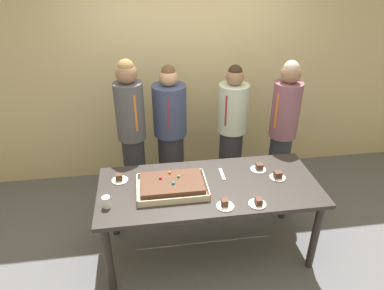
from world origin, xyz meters
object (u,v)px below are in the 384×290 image
(party_table, at_px, (209,193))
(person_striped_tie_right, at_px, (283,130))
(plated_slice_far_right, at_px, (259,168))
(plated_slice_far_left, at_px, (278,176))
(drink_cup_nearest, at_px, (106,202))
(sheet_cake, at_px, (172,185))
(plated_slice_near_right, at_px, (120,179))
(person_green_shirt_behind, at_px, (232,131))
(person_far_right_suit, at_px, (132,134))
(person_serving_front, at_px, (170,134))
(plated_slice_near_left, at_px, (225,205))
(plated_slice_center_front, at_px, (258,203))
(cake_server_utensil, at_px, (222,174))

(party_table, xyz_separation_m, person_striped_tie_right, (0.98, 0.76, 0.20))
(plated_slice_far_right, bearing_deg, plated_slice_far_left, -51.14)
(person_striped_tie_right, bearing_deg, drink_cup_nearest, -3.97)
(sheet_cake, relative_size, person_striped_tie_right, 0.37)
(plated_slice_near_right, bearing_deg, person_green_shirt_behind, 31.43)
(party_table, xyz_separation_m, plated_slice_near_right, (-0.81, 0.19, 0.11))
(person_green_shirt_behind, bearing_deg, sheet_cake, -0.01)
(drink_cup_nearest, height_order, person_far_right_suit, person_far_right_suit)
(person_serving_front, bearing_deg, drink_cup_nearest, -24.41)
(plated_slice_near_right, bearing_deg, sheet_cake, -23.92)
(plated_slice_near_left, xyz_separation_m, plated_slice_far_left, (0.59, 0.34, 0.00))
(person_green_shirt_behind, bearing_deg, drink_cup_nearest, -10.95)
(person_striped_tie_right, bearing_deg, person_far_right_suit, -33.38)
(person_far_right_suit, bearing_deg, plated_slice_far_left, 36.58)
(plated_slice_center_front, xyz_separation_m, person_serving_front, (-0.62, 1.32, 0.03))
(plated_slice_near_right, distance_m, person_far_right_suit, 0.68)
(plated_slice_near_left, xyz_separation_m, drink_cup_nearest, (-0.98, 0.14, 0.03))
(drink_cup_nearest, bearing_deg, person_serving_front, 61.13)
(party_table, bearing_deg, person_serving_front, 104.99)
(plated_slice_near_left, bearing_deg, person_striped_tie_right, 49.92)
(cake_server_utensil, bearing_deg, person_green_shirt_behind, 70.12)
(cake_server_utensil, xyz_separation_m, person_striped_tie_right, (0.83, 0.61, 0.11))
(cake_server_utensil, bearing_deg, party_table, -135.01)
(person_serving_front, relative_size, person_striped_tie_right, 0.97)
(plated_slice_near_right, relative_size, drink_cup_nearest, 1.50)
(party_table, relative_size, plated_slice_center_front, 13.40)
(party_table, bearing_deg, plated_slice_near_right, 166.60)
(plated_slice_far_left, distance_m, plated_slice_center_front, 0.47)
(plated_slice_far_right, bearing_deg, cake_server_utensil, -175.52)
(cake_server_utensil, relative_size, person_serving_front, 0.12)
(drink_cup_nearest, relative_size, person_striped_tie_right, 0.06)
(plated_slice_near_left, bearing_deg, sheet_cake, 143.95)
(party_table, distance_m, plated_slice_center_front, 0.50)
(party_table, distance_m, drink_cup_nearest, 0.93)
(plated_slice_far_right, bearing_deg, person_serving_front, 134.73)
(plated_slice_center_front, relative_size, drink_cup_nearest, 1.50)
(plated_slice_near_right, xyz_separation_m, person_striped_tie_right, (1.79, 0.57, 0.09))
(plated_slice_near_left, bearing_deg, person_far_right_suit, 123.15)
(plated_slice_far_right, distance_m, cake_server_utensil, 0.37)
(plated_slice_far_left, distance_m, person_striped_tie_right, 0.81)
(plated_slice_center_front, xyz_separation_m, person_striped_tie_right, (0.63, 1.10, 0.09))
(party_table, height_order, person_far_right_suit, person_far_right_suit)
(plated_slice_far_right, height_order, person_far_right_suit, person_far_right_suit)
(plated_slice_near_right, distance_m, drink_cup_nearest, 0.38)
(plated_slice_center_front, bearing_deg, plated_slice_near_right, 155.67)
(sheet_cake, relative_size, person_serving_front, 0.38)
(person_serving_front, bearing_deg, person_far_right_suit, -67.97)
(plated_slice_near_left, height_order, drink_cup_nearest, drink_cup_nearest)
(plated_slice_center_front, xyz_separation_m, cake_server_utensil, (-0.20, 0.49, -0.02))
(sheet_cake, relative_size, plated_slice_far_left, 4.16)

